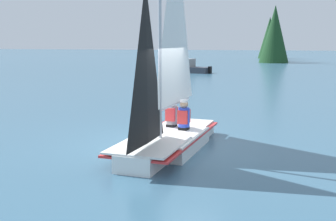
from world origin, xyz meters
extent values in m
plane|color=#38607A|center=(0.00, 0.00, 0.00)|extent=(260.00, 260.00, 0.00)
cube|color=white|center=(0.00, 0.00, 0.19)|extent=(2.55, 1.65, 0.38)
cube|color=white|center=(-1.74, 0.10, 0.19)|extent=(1.08, 0.89, 0.38)
cube|color=white|center=(1.74, -0.10, 0.19)|extent=(1.10, 1.34, 0.38)
cube|color=red|center=(0.00, 0.00, 0.31)|extent=(4.47, 1.78, 0.05)
cube|color=silver|center=(-1.23, 0.07, 0.40)|extent=(2.09, 1.50, 0.04)
cylinder|color=#B7B7BC|center=(-0.56, 0.03, 3.09)|extent=(0.08, 0.08, 5.42)
cylinder|color=#B7B7BC|center=(0.58, -0.03, 1.07)|extent=(2.29, 0.20, 0.07)
pyramid|color=white|center=(0.58, -0.03, 3.39)|extent=(2.18, 0.18, 4.58)
pyramid|color=black|center=(-1.40, 0.08, 2.21)|extent=(1.51, 0.14, 3.45)
cube|color=black|center=(2.32, -0.14, 0.13)|extent=(0.08, 0.03, 0.27)
cube|color=black|center=(0.67, -0.24, 0.23)|extent=(0.29, 0.26, 0.45)
cylinder|color=blue|center=(0.67, -0.24, 0.71)|extent=(0.32, 0.32, 0.50)
cube|color=red|center=(0.67, -0.24, 0.73)|extent=(0.35, 0.28, 0.35)
sphere|color=tan|center=(0.67, -0.24, 1.05)|extent=(0.22, 0.22, 0.22)
cylinder|color=white|center=(0.67, -0.24, 1.14)|extent=(0.22, 0.22, 0.06)
cube|color=black|center=(0.96, 0.17, 0.23)|extent=(0.29, 0.26, 0.45)
cylinder|color=gray|center=(0.96, 0.17, 0.71)|extent=(0.32, 0.32, 0.50)
cube|color=red|center=(0.96, 0.17, 0.73)|extent=(0.35, 0.28, 0.35)
sphere|color=tan|center=(0.96, 0.17, 1.05)|extent=(0.22, 0.22, 0.22)
cube|color=#333842|center=(26.12, 5.53, 0.25)|extent=(2.32, 4.03, 0.50)
cube|color=gray|center=(26.19, 5.81, 0.85)|extent=(1.45, 1.57, 0.70)
cube|color=black|center=(25.65, 3.57, 0.30)|extent=(0.29, 0.29, 0.60)
cone|color=#193D1E|center=(46.53, -0.98, 3.64)|extent=(3.77, 3.77, 7.28)
cone|color=#1E4C23|center=(49.97, -0.91, 3.74)|extent=(3.62, 3.62, 7.49)
cone|color=#1E4C23|center=(55.74, -1.24, 2.46)|extent=(2.48, 2.48, 4.92)
cone|color=#193D1E|center=(61.57, 0.28, 3.33)|extent=(3.56, 3.56, 6.66)
camera|label=1|loc=(-9.82, -2.79, 2.65)|focal=45.00mm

